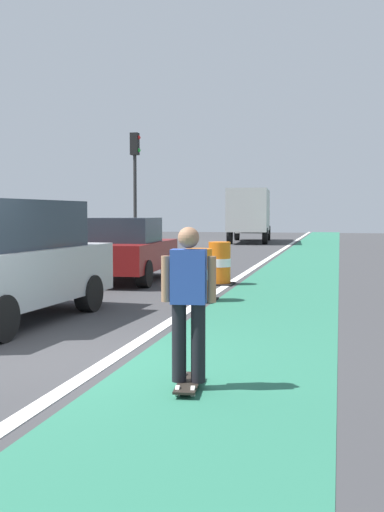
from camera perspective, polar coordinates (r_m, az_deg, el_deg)
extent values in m
plane|color=#38383A|center=(8.19, -13.51, -9.01)|extent=(100.00, 100.00, 0.00)
cube|color=#286B51|center=(19.23, 9.72, -1.48)|extent=(2.50, 80.00, 0.01)
cube|color=silver|center=(19.38, 5.29, -1.39)|extent=(0.20, 80.00, 0.01)
cube|color=black|center=(6.54, -0.31, -11.65)|extent=(0.31, 0.82, 0.02)
cylinder|color=silver|center=(6.80, -0.69, -11.13)|extent=(0.05, 0.11, 0.11)
cylinder|color=silver|center=(6.78, 0.63, -11.18)|extent=(0.05, 0.11, 0.11)
cylinder|color=silver|center=(6.30, -1.33, -12.36)|extent=(0.05, 0.11, 0.11)
cylinder|color=silver|center=(6.28, 0.09, -12.41)|extent=(0.05, 0.11, 0.11)
cylinder|color=black|center=(6.45, -1.21, -8.00)|extent=(0.15, 0.15, 0.82)
cylinder|color=black|center=(6.42, 0.58, -8.05)|extent=(0.15, 0.15, 0.82)
cube|color=#2D4CA5|center=(6.33, -0.32, -1.90)|extent=(0.38, 0.26, 0.56)
cylinder|color=#9E7051|center=(6.36, -2.46, -2.13)|extent=(0.09, 0.09, 0.48)
cylinder|color=#9E7051|center=(6.30, 1.85, -2.18)|extent=(0.09, 0.09, 0.48)
sphere|color=#9E7051|center=(6.30, -0.32, 1.72)|extent=(0.22, 0.22, 0.22)
cube|color=#9EA0A5|center=(10.72, -16.88, -1.72)|extent=(2.09, 4.70, 0.90)
cube|color=#232D38|center=(10.68, -16.97, 2.82)|extent=(1.78, 2.94, 0.80)
cylinder|color=black|center=(12.41, -16.35, -3.04)|extent=(0.32, 0.69, 0.68)
cylinder|color=black|center=(11.60, -9.53, -3.42)|extent=(0.32, 0.69, 0.68)
cube|color=maroon|center=(16.51, -6.01, 0.08)|extent=(2.01, 4.18, 0.72)
cube|color=#232D38|center=(16.24, -6.29, 2.41)|extent=(1.69, 1.79, 0.64)
cylinder|color=black|center=(17.99, -7.31, -0.76)|extent=(0.31, 0.69, 0.68)
cylinder|color=black|center=(17.54, -2.22, -0.85)|extent=(0.31, 0.69, 0.68)
cylinder|color=black|center=(15.61, -10.25, -1.52)|extent=(0.31, 0.69, 0.68)
cylinder|color=black|center=(15.09, -4.44, -1.66)|extent=(0.31, 0.69, 0.68)
cylinder|color=orange|center=(12.80, 0.60, -3.07)|extent=(0.56, 0.56, 0.42)
cylinder|color=white|center=(12.77, 0.60, -1.67)|extent=(0.57, 0.57, 0.21)
cylinder|color=orange|center=(12.74, 0.60, -0.26)|extent=(0.56, 0.56, 0.42)
cube|color=black|center=(12.83, 0.60, -4.09)|extent=(0.73, 0.73, 0.04)
cylinder|color=orange|center=(15.73, 2.56, -1.75)|extent=(0.56, 0.56, 0.42)
cylinder|color=white|center=(15.70, 2.56, -0.60)|extent=(0.57, 0.57, 0.21)
cylinder|color=orange|center=(15.67, 2.57, 0.54)|extent=(0.56, 0.56, 0.42)
cube|color=black|center=(15.75, 2.56, -2.58)|extent=(0.73, 0.73, 0.04)
cube|color=beige|center=(37.46, 5.30, 4.24)|extent=(2.73, 5.76, 2.50)
cube|color=silver|center=(41.31, 5.64, 3.60)|extent=(2.34, 2.07, 2.10)
cylinder|color=black|center=(41.20, 4.18, 2.14)|extent=(0.37, 0.98, 0.96)
cylinder|color=black|center=(41.08, 7.05, 2.12)|extent=(0.37, 0.98, 0.96)
cylinder|color=black|center=(36.18, 3.51, 1.88)|extent=(0.37, 0.98, 0.96)
cylinder|color=black|center=(36.04, 6.78, 1.85)|extent=(0.37, 0.98, 0.96)
cylinder|color=#2D2D2D|center=(25.63, -5.29, 4.61)|extent=(0.14, 0.14, 4.20)
cube|color=black|center=(25.78, -5.33, 10.29)|extent=(0.32, 0.32, 0.90)
sphere|color=red|center=(25.76, -4.97, 10.88)|extent=(0.16, 0.16, 0.16)
sphere|color=green|center=(25.70, -4.96, 9.73)|extent=(0.16, 0.16, 0.16)
cylinder|color=#33333D|center=(21.25, -10.25, 0.18)|extent=(0.20, 0.20, 0.86)
cube|color=red|center=(21.21, -10.27, 2.07)|extent=(0.34, 0.20, 0.54)
sphere|color=tan|center=(21.20, -10.28, 3.10)|extent=(0.20, 0.20, 0.20)
cylinder|color=#33333D|center=(25.87, -3.67, 0.92)|extent=(0.20, 0.20, 0.86)
cube|color=white|center=(25.84, -3.68, 2.47)|extent=(0.34, 0.20, 0.54)
sphere|color=#9E7051|center=(25.83, -3.69, 3.31)|extent=(0.20, 0.20, 0.20)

